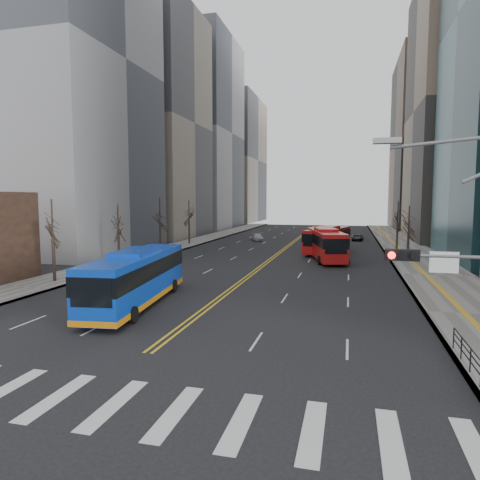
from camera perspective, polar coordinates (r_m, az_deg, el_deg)
The scene contains 14 objects.
ground at distance 17.69m, azimuth -19.95°, elevation -19.49°, with size 220.00×220.00×0.00m, color black.
sidewalk_right at distance 59.20m, azimuth 22.28°, elevation -2.02°, with size 7.00×130.00×0.15m, color slate.
sidewalk_left at distance 64.02m, azimuth -9.45°, elevation -1.15°, with size 5.00×130.00×0.15m, color slate.
crosswalk at distance 17.69m, azimuth -19.95°, elevation -19.47°, with size 26.70×4.00×0.01m.
centerline at distance 69.18m, azimuth 6.60°, elevation -0.68°, with size 0.55×100.00×0.01m.
office_towers at distance 83.83m, azimuth 8.19°, elevation 16.81°, with size 83.00×134.00×58.00m.
pedestrian_railing at distance 20.87m, azimuth 28.39°, elevation -13.49°, with size 0.06×6.06×1.02m.
street_trees at distance 50.52m, azimuth -4.63°, elevation 2.62°, with size 35.20×47.20×7.60m.
blue_bus at distance 30.73m, azimuth -13.60°, elevation -4.68°, with size 4.46×13.71×3.88m.
red_bus_near at distance 52.87m, azimuth 11.36°, elevation -0.30°, with size 5.61×12.64×3.88m.
red_bus_far at distance 59.63m, azimuth 11.63°, elevation 0.24°, with size 6.02×11.97×3.70m.
car_dark_mid at distance 50.93m, azimuth 13.38°, elevation -2.27°, with size 1.51×3.75×1.28m, color black.
car_silver at distance 76.11m, azimuth 2.34°, elevation 0.37°, with size 1.70×4.18×1.21m, color #A5A5AB.
car_dark_far at distance 78.91m, azimuth 15.41°, elevation 0.33°, with size 1.87×4.06×1.13m, color black.
Camera 1 is at (9.25, -13.16, 7.37)m, focal length 32.00 mm.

